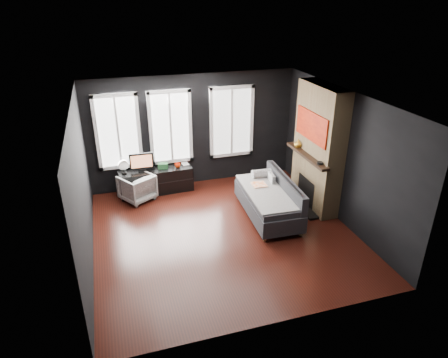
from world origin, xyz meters
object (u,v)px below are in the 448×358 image
object	(u,v)px
sofa	(268,198)
book	(182,161)
armchair	(137,186)
monitor	(141,161)
mug	(178,165)
media_console	(156,180)
mantel_vase	(298,143)

from	to	relation	value
sofa	book	xyz separation A→B (m)	(-1.45, 1.91, 0.26)
armchair	monitor	size ratio (longest dim) A/B	1.23
monitor	mug	size ratio (longest dim) A/B	4.17
media_console	book	size ratio (longest dim) A/B	8.22
sofa	armchair	xyz separation A→B (m)	(-2.58, 1.55, -0.09)
sofa	armchair	world-z (taller)	sofa
armchair	mug	world-z (taller)	mug
monitor	book	world-z (taller)	monitor
armchair	media_console	xyz separation A→B (m)	(0.48, 0.29, -0.05)
mug	mantel_vase	size ratio (longest dim) A/B	0.72
media_console	mantel_vase	size ratio (longest dim) A/B	9.17
sofa	mug	size ratio (longest dim) A/B	15.00
sofa	monitor	bearing A→B (deg)	145.66
sofa	mantel_vase	bearing A→B (deg)	37.23
armchair	sofa	bearing A→B (deg)	117.68
mug	media_console	bearing A→B (deg)	173.88
sofa	mantel_vase	size ratio (longest dim) A/B	10.73
media_console	armchair	bearing A→B (deg)	-151.19
sofa	armchair	bearing A→B (deg)	151.72
armchair	media_console	size ratio (longest dim) A/B	0.40
sofa	media_console	bearing A→B (deg)	141.52
media_console	mug	xyz separation A→B (m)	(0.52, -0.06, 0.36)
armchair	book	world-z (taller)	book
armchair	mug	bearing A→B (deg)	161.82
sofa	mug	distance (m)	2.40
book	mantel_vase	world-z (taller)	mantel_vase
sofa	mantel_vase	xyz separation A→B (m)	(0.95, 0.65, 0.89)
media_console	mug	distance (m)	0.64
sofa	media_console	world-z (taller)	sofa
book	sofa	bearing A→B (deg)	-52.90
monitor	mantel_vase	size ratio (longest dim) A/B	2.98
monitor	mantel_vase	distance (m)	3.59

